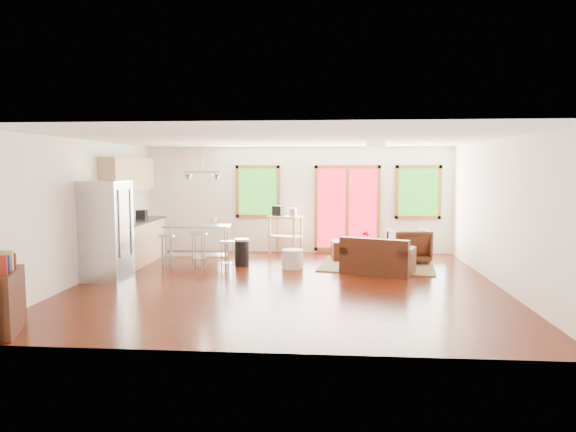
# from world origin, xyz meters

# --- Properties ---
(floor) EXTENTS (7.50, 7.00, 0.02)m
(floor) POSITION_xyz_m (0.00, 0.00, -0.01)
(floor) COLOR #310C03
(floor) RESTS_ON ground
(ceiling) EXTENTS (7.50, 7.00, 0.02)m
(ceiling) POSITION_xyz_m (0.00, 0.00, 2.61)
(ceiling) COLOR white
(ceiling) RESTS_ON ground
(back_wall) EXTENTS (7.50, 0.02, 2.60)m
(back_wall) POSITION_xyz_m (0.00, 3.51, 1.30)
(back_wall) COLOR white
(back_wall) RESTS_ON ground
(left_wall) EXTENTS (0.02, 7.00, 2.60)m
(left_wall) POSITION_xyz_m (-3.76, 0.00, 1.30)
(left_wall) COLOR white
(left_wall) RESTS_ON ground
(right_wall) EXTENTS (0.02, 7.00, 2.60)m
(right_wall) POSITION_xyz_m (3.76, 0.00, 1.30)
(right_wall) COLOR white
(right_wall) RESTS_ON ground
(front_wall) EXTENTS (7.50, 0.02, 2.60)m
(front_wall) POSITION_xyz_m (0.00, -3.51, 1.30)
(front_wall) COLOR white
(front_wall) RESTS_ON ground
(window_left) EXTENTS (1.10, 0.05, 1.30)m
(window_left) POSITION_xyz_m (-1.00, 3.46, 1.50)
(window_left) COLOR #245914
(window_left) RESTS_ON back_wall
(french_doors) EXTENTS (1.60, 0.05, 2.10)m
(french_doors) POSITION_xyz_m (1.20, 3.46, 1.10)
(french_doors) COLOR #B70F27
(french_doors) RESTS_ON back_wall
(window_right) EXTENTS (1.10, 0.05, 1.30)m
(window_right) POSITION_xyz_m (2.90, 3.46, 1.50)
(window_right) COLOR #245914
(window_right) RESTS_ON back_wall
(rug) EXTENTS (2.60, 2.14, 0.02)m
(rug) POSITION_xyz_m (1.79, 1.80, 0.01)
(rug) COLOR #3F5E37
(rug) RESTS_ON floor
(loveseat) EXTENTS (1.55, 1.21, 0.73)m
(loveseat) POSITION_xyz_m (1.72, 1.06, 0.29)
(loveseat) COLOR black
(loveseat) RESTS_ON floor
(coffee_table) EXTENTS (1.03, 0.85, 0.36)m
(coffee_table) POSITION_xyz_m (1.86, 1.89, 0.31)
(coffee_table) COLOR black
(coffee_table) RESTS_ON floor
(armchair) EXTENTS (0.92, 0.87, 0.84)m
(armchair) POSITION_xyz_m (2.51, 2.26, 0.42)
(armchair) COLOR black
(armchair) RESTS_ON floor
(ottoman) EXTENTS (0.73, 0.73, 0.44)m
(ottoman) POSITION_xyz_m (1.16, 2.49, 0.22)
(ottoman) COLOR black
(ottoman) RESTS_ON floor
(pouf) EXTENTS (0.51, 0.51, 0.39)m
(pouf) POSITION_xyz_m (0.01, 1.42, 0.20)
(pouf) COLOR beige
(pouf) RESTS_ON floor
(vase) EXTENTS (0.25, 0.26, 0.33)m
(vase) POSITION_xyz_m (1.55, 1.98, 0.52)
(vase) COLOR silver
(vase) RESTS_ON coffee_table
(book) EXTENTS (0.19, 0.08, 0.26)m
(book) POSITION_xyz_m (2.02, 1.90, 0.53)
(book) COLOR maroon
(book) RESTS_ON coffee_table
(cabinets) EXTENTS (0.64, 2.24, 2.30)m
(cabinets) POSITION_xyz_m (-3.49, 1.70, 0.93)
(cabinets) COLOR tan
(cabinets) RESTS_ON floor
(refrigerator) EXTENTS (0.81, 0.77, 1.85)m
(refrigerator) POSITION_xyz_m (-3.34, 0.01, 0.92)
(refrigerator) COLOR #B7BABC
(refrigerator) RESTS_ON floor
(island) EXTENTS (1.41, 0.63, 0.87)m
(island) POSITION_xyz_m (-2.03, 1.53, 0.60)
(island) COLOR #B7BABC
(island) RESTS_ON floor
(cup) EXTENTS (0.17, 0.15, 0.14)m
(cup) POSITION_xyz_m (-1.66, 1.45, 1.02)
(cup) COLOR white
(cup) RESTS_ON island
(bar_stool_a) EXTENTS (0.43, 0.43, 0.70)m
(bar_stool_a) POSITION_xyz_m (-2.61, 1.26, 0.52)
(bar_stool_a) COLOR #B7BABC
(bar_stool_a) RESTS_ON floor
(bar_stool_b) EXTENTS (0.38, 0.38, 0.77)m
(bar_stool_b) POSITION_xyz_m (-1.90, 1.13, 0.57)
(bar_stool_b) COLOR #B7BABC
(bar_stool_b) RESTS_ON floor
(bar_stool_c) EXTENTS (0.40, 0.40, 0.64)m
(bar_stool_c) POSITION_xyz_m (-1.26, 0.87, 0.47)
(bar_stool_c) COLOR #B7BABC
(bar_stool_c) RESTS_ON floor
(trash_can) EXTENTS (0.33, 0.33, 0.58)m
(trash_can) POSITION_xyz_m (-1.09, 1.59, 0.29)
(trash_can) COLOR black
(trash_can) RESTS_ON floor
(kitchen_cart) EXTENTS (0.90, 0.75, 1.17)m
(kitchen_cart) POSITION_xyz_m (-0.31, 3.13, 0.80)
(kitchen_cart) COLOR tan
(kitchen_cart) RESTS_ON floor
(bookshelf) EXTENTS (0.64, 0.96, 1.06)m
(bookshelf) POSITION_xyz_m (-3.35, -3.06, 0.42)
(bookshelf) COLOR black
(bookshelf) RESTS_ON floor
(ceiling_flush) EXTENTS (0.35, 0.35, 0.12)m
(ceiling_flush) POSITION_xyz_m (1.60, 0.60, 2.53)
(ceiling_flush) COLOR white
(ceiling_flush) RESTS_ON ceiling
(pendant_light) EXTENTS (0.80, 0.18, 0.79)m
(pendant_light) POSITION_xyz_m (-1.90, 1.50, 1.90)
(pendant_light) COLOR gray
(pendant_light) RESTS_ON ceiling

